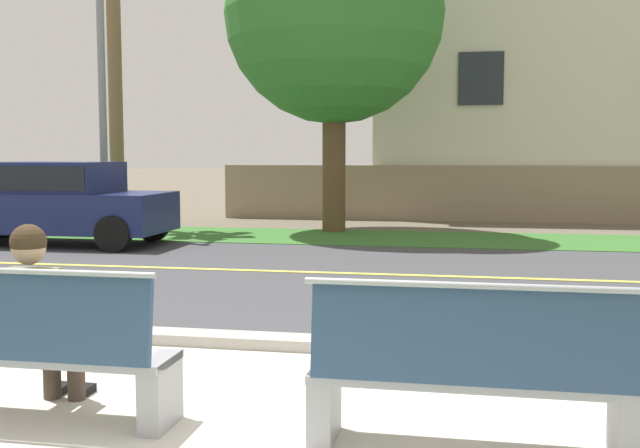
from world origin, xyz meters
name	(u,v)px	position (x,y,z in m)	size (l,w,h in m)	color
ground_plane	(380,260)	(0.00, 8.00, 0.00)	(140.00, 140.00, 0.00)	#665B4C
sidewalk_pavement	(243,431)	(0.00, 0.40, 0.01)	(44.00, 3.60, 0.01)	beige
curb_edge	(308,344)	(0.00, 2.35, 0.06)	(44.00, 0.30, 0.11)	#ADA89E
street_asphalt	(368,274)	(0.00, 6.50, 0.00)	(52.00, 8.00, 0.01)	#424247
road_centre_line	(368,274)	(0.00, 6.50, 0.01)	(48.00, 0.14, 0.01)	#E0CC4C
far_verge_grass	(396,238)	(0.00, 11.08, 0.01)	(48.00, 2.80, 0.02)	#38702D
bench_left	(28,353)	(-1.35, 0.29, 0.46)	(1.82, 0.48, 1.01)	#9EA0A8
bench_right	(471,376)	(1.35, 0.29, 0.46)	(1.82, 0.48, 1.01)	#9EA0A8
seated_person_olive	(39,312)	(-1.37, 0.46, 0.68)	(0.52, 0.68, 1.25)	#47382D
car_navy_near	(53,199)	(-6.20, 8.90, 0.85)	(4.30, 1.86, 1.54)	navy
streetlamp	(105,33)	(-6.05, 10.87, 4.19)	(0.24, 2.10, 7.36)	gray
garden_wall	(476,194)	(1.62, 15.31, 0.70)	(13.00, 0.36, 1.40)	gray
house_across_street	(557,87)	(3.87, 18.51, 3.56)	(10.51, 6.91, 7.03)	beige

